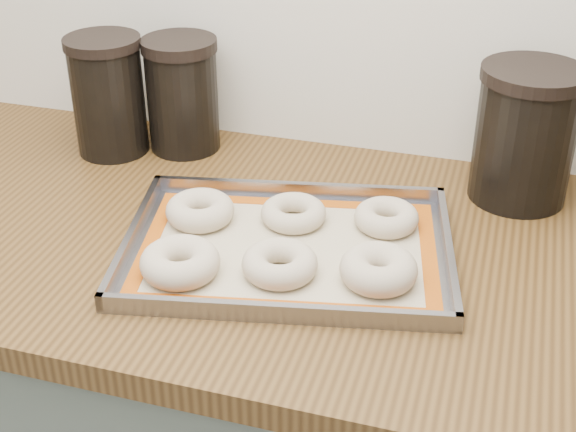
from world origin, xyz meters
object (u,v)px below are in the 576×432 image
(bagel_back_mid, at_px, (293,213))
(bagel_back_right, at_px, (386,217))
(canister_left, at_px, (108,95))
(canister_mid, at_px, (182,94))
(bagel_front_left, at_px, (180,262))
(baking_tray, at_px, (288,248))
(canister_right, at_px, (525,134))
(bagel_front_right, at_px, (378,269))
(bagel_back_left, at_px, (200,210))
(bagel_front_mid, at_px, (280,264))

(bagel_back_mid, height_order, bagel_back_right, bagel_back_right)
(canister_left, relative_size, canister_mid, 1.04)
(bagel_front_left, distance_m, bagel_back_mid, 0.21)
(baking_tray, bearing_deg, bagel_back_mid, 100.47)
(canister_right, bearing_deg, bagel_front_right, -118.36)
(bagel_back_left, relative_size, bagel_back_mid, 1.05)
(bagel_front_left, distance_m, canister_right, 0.56)
(baking_tray, height_order, bagel_front_left, bagel_front_left)
(bagel_front_mid, distance_m, bagel_front_right, 0.13)
(bagel_back_mid, distance_m, canister_mid, 0.34)
(baking_tray, relative_size, bagel_front_right, 4.94)
(bagel_front_right, distance_m, canister_mid, 0.53)
(bagel_front_right, xyz_separation_m, bagel_back_mid, (-0.15, 0.12, -0.01))
(bagel_back_left, relative_size, bagel_back_right, 1.08)
(bagel_back_left, bearing_deg, baking_tray, -14.54)
(canister_left, xyz_separation_m, canister_mid, (0.12, 0.05, -0.00))
(bagel_back_right, height_order, canister_mid, canister_mid)
(bagel_front_mid, xyz_separation_m, bagel_back_right, (0.11, 0.16, -0.00))
(canister_mid, bearing_deg, canister_left, -157.65)
(bagel_front_mid, height_order, bagel_back_right, bagel_front_mid)
(bagel_front_right, distance_m, bagel_back_mid, 0.19)
(bagel_front_left, height_order, canister_mid, canister_mid)
(bagel_front_right, height_order, canister_mid, canister_mid)
(baking_tray, height_order, canister_right, canister_right)
(bagel_back_left, bearing_deg, bagel_front_mid, -33.04)
(bagel_back_right, bearing_deg, bagel_back_left, -167.16)
(bagel_front_right, distance_m, canister_left, 0.60)
(canister_mid, bearing_deg, bagel_back_right, -24.33)
(bagel_back_left, distance_m, canister_left, 0.32)
(bagel_back_right, relative_size, canister_right, 0.45)
(canister_right, bearing_deg, canister_left, -177.52)
(bagel_front_left, xyz_separation_m, canister_left, (-0.27, 0.33, 0.08))
(canister_left, distance_m, canister_right, 0.70)
(bagel_back_left, height_order, canister_left, canister_left)
(bagel_front_mid, relative_size, bagel_front_right, 0.99)
(bagel_front_mid, distance_m, bagel_back_right, 0.20)
(bagel_back_right, bearing_deg, canister_left, 165.65)
(bagel_front_right, xyz_separation_m, canister_mid, (-0.41, 0.32, 0.08))
(bagel_back_mid, xyz_separation_m, canister_right, (0.32, 0.19, 0.09))
(bagel_back_left, xyz_separation_m, canister_mid, (-0.13, 0.24, 0.08))
(baking_tray, relative_size, canister_mid, 2.59)
(baking_tray, height_order, canister_mid, canister_mid)
(canister_right, bearing_deg, bagel_back_mid, -149.41)
(bagel_front_left, bearing_deg, canister_mid, 111.98)
(baking_tray, height_order, bagel_back_mid, bagel_back_mid)
(baking_tray, relative_size, bagel_back_right, 5.39)
(bagel_back_left, bearing_deg, canister_right, 26.34)
(bagel_front_left, relative_size, canister_left, 0.53)
(baking_tray, relative_size, bagel_front_left, 4.74)
(bagel_front_right, relative_size, bagel_back_mid, 1.07)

